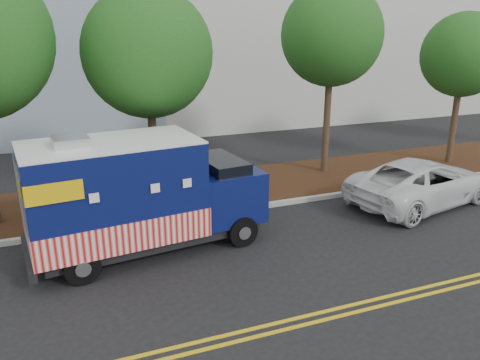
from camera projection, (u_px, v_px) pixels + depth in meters
name	position (u px, v px, depth m)	size (l,w,h in m)	color
ground	(191.00, 238.00, 13.13)	(120.00, 120.00, 0.00)	black
curb	(179.00, 218.00, 14.35)	(120.00, 0.18, 0.15)	#9E9E99
mulch_strip	(164.00, 196.00, 16.21)	(120.00, 4.00, 0.15)	black
centerline_near	(252.00, 329.00, 9.19)	(120.00, 0.10, 0.01)	gold
centerline_far	(257.00, 337.00, 8.97)	(120.00, 0.10, 0.01)	gold
tree_b	(148.00, 53.00, 13.98)	(3.90, 3.90, 6.86)	#38281C
tree_c	(332.00, 35.00, 17.12)	(3.75, 3.75, 7.24)	#38281C
tree_d	(464.00, 55.00, 18.63)	(3.33, 3.33, 6.24)	#38281C
sign_post	(64.00, 193.00, 13.18)	(0.06, 0.06, 2.40)	#473828
food_truck	(136.00, 198.00, 11.98)	(6.37, 3.00, 3.24)	black
white_car	(422.00, 182.00, 15.50)	(2.50, 5.42, 1.51)	silver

